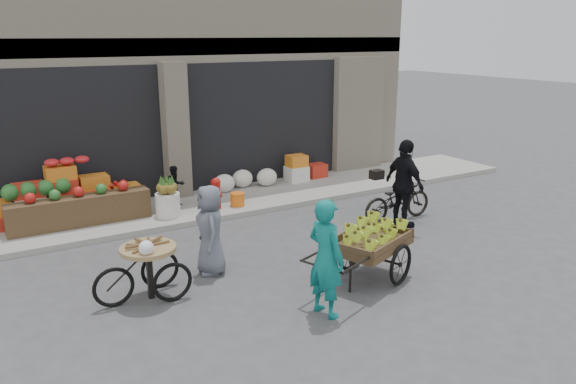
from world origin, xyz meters
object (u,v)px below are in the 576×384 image
seated_person (175,186)px  tricycle_cart (149,264)px  vendor_woman (326,258)px  vendor_grey (210,230)px  banana_cart (369,241)px  orange_bucket (237,199)px  cyclist (404,184)px  pineapple_bin (168,205)px  bicycle (398,200)px  fire_hydrant (216,192)px

seated_person → tricycle_cart: (-1.87, -3.98, -0.02)m
vendor_woman → vendor_grey: bearing=9.6°
seated_person → banana_cart: size_ratio=0.38×
orange_bucket → banana_cart: (0.16, -4.49, 0.42)m
seated_person → cyclist: bearing=-53.4°
pineapple_bin → vendor_woman: (0.52, -5.16, 0.49)m
orange_bucket → vendor_grey: vendor_grey is taller
cyclist → tricycle_cart: bearing=97.1°
bicycle → cyclist: (-0.20, -0.40, 0.47)m
vendor_woman → banana_cart: bearing=-76.1°
fire_hydrant → cyclist: (2.97, -2.81, 0.42)m
tricycle_cart → banana_cart: bearing=-21.0°
orange_bucket → seated_person: size_ratio=0.34×
bicycle → tricycle_cart: bearing=100.8°
fire_hydrant → bicycle: (3.17, -2.41, -0.05)m
orange_bucket → bicycle: (2.67, -2.36, 0.18)m
orange_bucket → vendor_grey: (-1.89, -2.88, 0.49)m
seated_person → vendor_grey: bearing=-110.9°
bicycle → vendor_grey: bearing=98.2°
banana_cart → vendor_grey: bearing=121.2°
fire_hydrant → seated_person: 0.96m
pineapple_bin → vendor_woman: 5.21m
seated_person → vendor_grey: vendor_grey is taller
bicycle → banana_cart: bearing=132.1°
vendor_grey → seated_person: bearing=-178.8°
seated_person → orange_bucket: bearing=-40.3°
orange_bucket → vendor_grey: bearing=-123.3°
vendor_grey → cyclist: cyclist is taller
vendor_grey → cyclist: (4.36, 0.11, 0.16)m
banana_cart → vendor_woman: 1.38m
pineapple_bin → banana_cart: size_ratio=0.21×
vendor_woman → vendor_grey: vendor_woman is taller
fire_hydrant → vendor_grey: bearing=-115.4°
seated_person → cyclist: size_ratio=0.50×
cyclist → fire_hydrant: bearing=48.3°
pineapple_bin → seated_person: (0.40, 0.60, 0.21)m
fire_hydrant → vendor_woman: vendor_woman is taller
orange_bucket → tricycle_cart: size_ratio=0.22×
fire_hydrant → vendor_grey: vendor_grey is taller
fire_hydrant → orange_bucket: fire_hydrant is taller
vendor_grey → banana_cart: bearing=63.8°
seated_person → vendor_woman: (0.12, -5.76, 0.28)m
banana_cart → cyclist: size_ratio=1.32×
pineapple_bin → bicycle: size_ratio=0.30×
pineapple_bin → vendor_woman: vendor_woman is taller
banana_cart → bicycle: size_ratio=1.42×
vendor_woman → cyclist: size_ratio=0.94×
banana_cart → cyclist: 2.89m
vendor_woman → tricycle_cart: 2.69m
banana_cart → orange_bucket: bearing=71.5°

